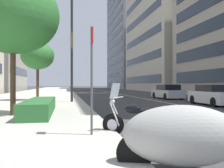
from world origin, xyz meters
The scene contains 13 objects.
sidewalk_right_plaza centered at (30.00, 11.17, 0.07)m, with size 160.00×9.70×0.15m, color #B2ADA3.
lane_centre_stripe centered at (35.00, 0.00, 0.00)m, with size 110.00×0.16×0.01m, color silver.
motorcycle_nearest_camera centered at (0.19, 5.84, 0.60)m, with size 1.35×2.08×1.10m.
motorcycle_far_end_row centered at (2.81, 5.80, 0.43)m, with size 1.40×1.76×1.47m.
car_far_down_avenue centered at (11.80, -2.34, 0.67)m, with size 4.25×1.92×1.40m.
car_approaching_light centered at (19.20, -2.18, 0.66)m, with size 4.18×1.90×1.40m.
parking_sign_by_curb centered at (2.74, 7.02, 1.80)m, with size 0.32×0.06×2.76m.
street_lamp_with_banners centered at (14.73, 6.97, 5.31)m, with size 1.26×2.08×8.80m.
clipped_hedge_bed centered at (7.69, 8.79, 0.45)m, with size 5.47×1.10×0.61m, color #28602D.
street_tree_far_plaza centered at (7.24, 9.82, 4.30)m, with size 3.79×3.79×5.77m.
street_tree_by_lamp_post centered at (17.21, 9.92, 3.75)m, with size 2.66×2.66×4.75m.
office_tower_far_left_down_avenue centered at (47.88, -17.77, 15.38)m, with size 26.53×19.00×30.76m.
office_tower_mid_left centered at (77.57, -18.46, 17.46)m, with size 28.03×20.40×34.92m.
Camera 1 is at (-3.49, 7.67, 1.43)m, focal length 39.39 mm.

